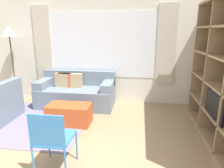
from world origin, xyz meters
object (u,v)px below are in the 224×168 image
object	(u,v)px
couch_main	(76,93)
floor_lamp	(9,36)
ottoman	(69,114)
folding_chair	(52,137)

from	to	relation	value
couch_main	floor_lamp	distance (m)	2.17
ottoman	floor_lamp	world-z (taller)	floor_lamp
couch_main	ottoman	xyz separation A→B (m)	(0.18, -1.00, -0.12)
floor_lamp	couch_main	bearing A→B (deg)	-5.34
ottoman	couch_main	bearing A→B (deg)	100.08
ottoman	floor_lamp	bearing A→B (deg)	148.29
ottoman	folding_chair	distance (m)	1.46
couch_main	ottoman	world-z (taller)	couch_main
floor_lamp	folding_chair	xyz separation A→B (m)	(2.16, -2.55, -1.15)
couch_main	folding_chair	bearing A→B (deg)	-78.91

